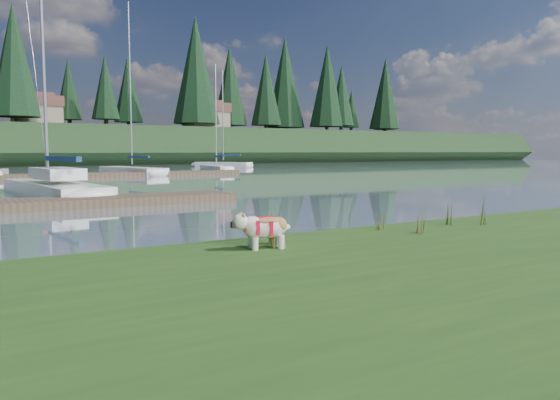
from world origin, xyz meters
TOP-DOWN VIEW (x-y plane):
  - ground at (0.00, 30.00)m, footprint 200.00×200.00m
  - bank at (0.00, -6.00)m, footprint 60.00×9.00m
  - bulldog at (-0.95, -2.59)m, footprint 0.94×0.49m
  - sailboat_main at (-1.40, 14.67)m, footprint 3.04×9.99m
  - dock_far at (2.00, 30.00)m, footprint 26.00×2.20m
  - sailboat_bg_3 at (7.43, 33.76)m, footprint 3.47×9.39m
  - sailboat_bg_4 at (15.19, 34.06)m, footprint 1.87×6.33m
  - sailboat_bg_5 at (21.95, 47.59)m, footprint 5.50×7.31m
  - weed_0 at (-0.60, -2.30)m, footprint 0.17×0.14m
  - weed_1 at (1.99, -2.03)m, footprint 0.17×0.14m
  - weed_2 at (3.66, -2.24)m, footprint 0.17×0.14m
  - weed_3 at (-0.76, -2.63)m, footprint 0.17×0.14m
  - weed_4 at (2.29, -2.78)m, footprint 0.17×0.14m
  - weed_5 at (4.14, -2.65)m, footprint 0.17×0.14m
  - mud_lip at (0.00, -1.60)m, footprint 60.00×0.50m
  - conifer_4 at (3.00, 66.00)m, footprint 6.16×6.16m
  - conifer_5 at (15.00, 70.00)m, footprint 3.96×3.96m
  - conifer_6 at (28.00, 68.00)m, footprint 7.04×7.04m
  - conifer_7 at (42.00, 71.00)m, footprint 5.28×5.28m
  - conifer_8 at (55.00, 67.00)m, footprint 4.62×4.62m
  - conifer_9 at (68.00, 70.00)m, footprint 5.94×5.94m
  - house_1 at (6.00, 71.00)m, footprint 6.30×5.30m
  - house_2 at (30.00, 69.00)m, footprint 6.30×5.30m

SIDE VIEW (x-z plane):
  - ground at x=0.00m, z-range 0.00..0.00m
  - mud_lip at x=0.00m, z-range 0.00..0.14m
  - dock_far at x=2.00m, z-range 0.00..0.30m
  - bank at x=0.00m, z-range 0.00..0.35m
  - sailboat_bg_5 at x=21.95m, z-range -5.22..5.86m
  - sailboat_bg_3 at x=7.43m, z-range -6.38..7.02m
  - sailboat_bg_4 at x=15.19m, z-range -4.37..5.03m
  - sailboat_main at x=-1.40m, z-range -6.60..7.44m
  - weed_1 at x=1.99m, z-range 0.31..0.80m
  - weed_4 at x=2.29m, z-range 0.31..0.82m
  - weed_2 at x=3.66m, z-range 0.31..0.84m
  - weed_3 at x=-0.76m, z-range 0.31..0.84m
  - weed_0 at x=-0.60m, z-range 0.30..0.86m
  - weed_5 at x=4.14m, z-range 0.30..0.96m
  - bulldog at x=-0.95m, z-range 0.42..0.97m
  - house_1 at x=6.00m, z-range 4.99..9.64m
  - house_2 at x=30.00m, z-range 4.99..9.64m
  - conifer_5 at x=15.00m, z-range 5.65..16.00m
  - conifer_8 at x=55.00m, z-range 5.62..17.40m
  - conifer_7 at x=42.00m, z-range 5.59..18.79m
  - conifer_9 at x=68.00m, z-range 5.55..20.18m
  - conifer_4 at x=3.00m, z-range 5.54..20.64m
  - conifer_6 at x=28.00m, z-range 5.49..22.49m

